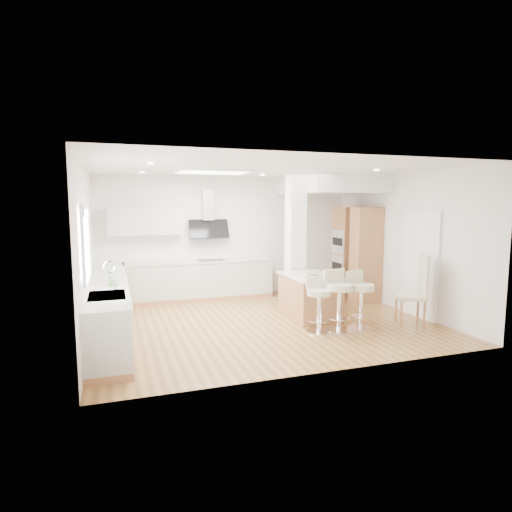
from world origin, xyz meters
name	(u,v)px	position (x,y,z in m)	size (l,w,h in m)	color
ground	(263,322)	(0.00, 0.00, 0.00)	(6.00, 6.00, 0.00)	#A7753E
ceiling	(263,322)	(0.00, 0.00, 0.00)	(6.00, 5.00, 0.02)	white
wall_back	(228,237)	(0.00, 2.50, 1.40)	(6.00, 0.04, 2.80)	white
wall_left	(86,253)	(-3.00, 0.00, 1.40)	(0.04, 5.00, 2.80)	white
wall_right	(402,242)	(3.00, 0.00, 1.40)	(0.04, 5.00, 2.80)	white
skylight	(213,171)	(-0.79, 0.60, 2.77)	(4.10, 2.10, 0.06)	white
window_left	(85,239)	(-2.96, -0.90, 1.69)	(0.06, 1.28, 1.07)	white
doorway_right	(420,266)	(2.97, -0.60, 1.00)	(0.05, 1.00, 2.10)	#4D473D
counter_left	(109,306)	(-2.70, 0.23, 0.46)	(0.63, 4.50, 1.35)	tan
counter_back	(192,270)	(-0.91, 2.22, 0.70)	(3.62, 0.63, 2.50)	tan
pillar	(295,241)	(1.05, 0.95, 1.40)	(0.35, 0.35, 2.80)	white
soffit	(331,185)	(2.10, 1.40, 2.60)	(1.78, 2.20, 0.40)	white
oven_column	(355,253)	(2.68, 1.23, 1.05)	(0.63, 1.21, 2.10)	tan
peninsula	(309,296)	(0.96, 0.05, 0.41)	(0.91, 1.36, 0.88)	tan
bar_stool_a	(319,302)	(0.67, -0.91, 0.53)	(0.48, 0.48, 0.95)	silver
bar_stool_b	(339,297)	(1.02, -0.95, 0.59)	(0.53, 0.53, 1.06)	silver
bar_stool_c	(360,297)	(1.46, -0.93, 0.57)	(0.56, 0.56, 1.01)	silver
dining_chair	(417,288)	(2.53, -1.08, 0.68)	(0.65, 0.65, 1.28)	beige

